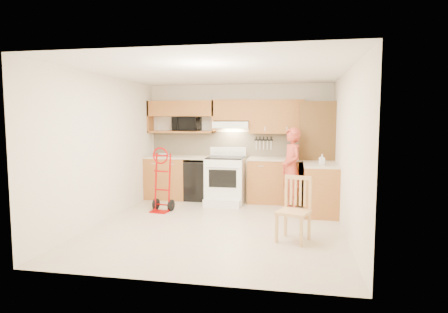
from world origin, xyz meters
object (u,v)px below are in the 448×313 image
(range, at_px, (225,176))
(hand_truck, at_px, (161,183))
(microwave, at_px, (187,124))
(person, at_px, (291,169))
(dining_chair, at_px, (293,210))

(range, distance_m, hand_truck, 1.40)
(microwave, height_order, person, microwave)
(microwave, relative_size, range, 0.50)
(hand_truck, bearing_deg, microwave, 92.26)
(microwave, distance_m, person, 2.55)
(microwave, distance_m, dining_chair, 3.76)
(person, distance_m, dining_chair, 1.98)
(range, bearing_deg, microwave, 155.38)
(person, bearing_deg, hand_truck, -99.17)
(range, distance_m, dining_chair, 2.66)
(hand_truck, relative_size, dining_chair, 1.18)
(person, bearing_deg, microwave, -130.83)
(microwave, bearing_deg, range, -19.04)
(hand_truck, height_order, dining_chair, hand_truck)
(microwave, height_order, hand_truck, microwave)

